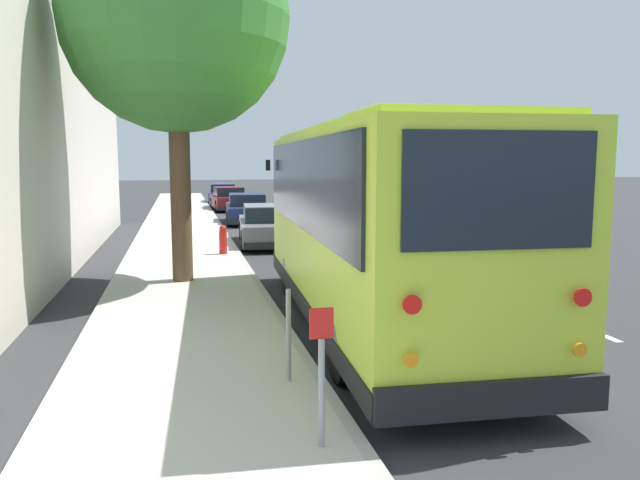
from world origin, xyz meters
TOP-DOWN VIEW (x-y plane):
  - ground_plane at (0.00, 0.00)m, footprint 160.00×160.00m
  - sidewalk_slab at (0.00, 3.33)m, footprint 80.00×3.04m
  - curb_strip at (0.00, 1.74)m, footprint 80.00×0.14m
  - shuttle_bus at (-1.39, 0.23)m, footprint 9.17×2.81m
  - parked_sedan_gray at (9.10, 0.59)m, footprint 4.70×1.98m
  - parked_sedan_navy at (16.38, 0.45)m, footprint 4.55×1.99m
  - parked_sedan_maroon at (23.67, 0.70)m, footprint 4.23×1.93m
  - parked_sedan_blue at (29.77, 0.58)m, footprint 4.25×2.08m
  - street_tree at (2.77, 3.31)m, footprint 4.76×4.76m
  - sign_post_near at (-5.80, 2.12)m, footprint 0.06×0.22m
  - sign_post_far at (-4.05, 2.12)m, footprint 0.06×0.06m
  - fire_hydrant at (6.38, 2.18)m, footprint 0.22×0.22m
  - lane_stripe_mid at (-1.91, -3.16)m, footprint 2.40×0.14m
  - lane_stripe_ahead at (4.09, -3.16)m, footprint 2.40×0.14m

SIDE VIEW (x-z plane):
  - ground_plane at x=0.00m, z-range 0.00..0.00m
  - lane_stripe_mid at x=-1.91m, z-range 0.00..0.01m
  - lane_stripe_ahead at x=4.09m, z-range 0.00..0.01m
  - sidewalk_slab at x=0.00m, z-range 0.00..0.15m
  - curb_strip at x=0.00m, z-range 0.00..0.15m
  - fire_hydrant at x=6.38m, z-range 0.15..0.96m
  - parked_sedan_blue at x=29.77m, z-range -0.05..1.21m
  - parked_sedan_maroon at x=23.67m, z-range -0.05..1.26m
  - parked_sedan_navy at x=16.38m, z-range -0.05..1.26m
  - parked_sedan_gray at x=9.10m, z-range -0.05..1.27m
  - sign_post_far at x=-4.05m, z-range 0.15..1.26m
  - sign_post_near at x=-5.80m, z-range 0.17..1.47m
  - shuttle_bus at x=-1.39m, z-range 0.13..3.57m
  - street_tree at x=2.77m, z-range 1.69..10.33m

